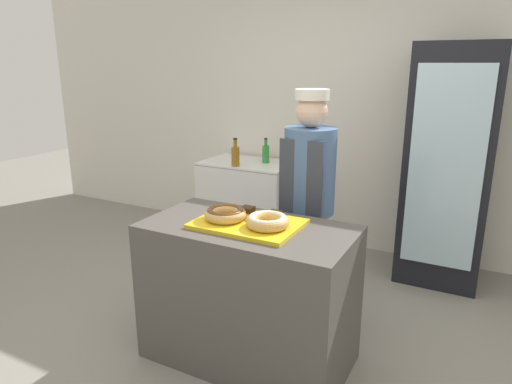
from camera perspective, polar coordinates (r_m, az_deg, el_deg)
name	(u,v)px	position (r m, az deg, el deg)	size (l,w,h in m)	color
ground_plane	(249,356)	(3.09, -0.92, -19.80)	(14.00, 14.00, 0.00)	gray
wall_back	(355,112)	(4.52, 12.29, 9.77)	(8.00, 0.06, 2.70)	silver
display_counter	(248,294)	(2.85, -0.96, -12.58)	(1.24, 0.65, 0.88)	#4C4742
serving_tray	(248,224)	(2.67, -1.00, -3.99)	(0.61, 0.43, 0.02)	yellow
donut_chocolate_glaze	(225,213)	(2.70, -3.86, -2.68)	(0.25, 0.25, 0.07)	tan
donut_light_glaze	(267,221)	(2.57, 1.44, -3.60)	(0.25, 0.25, 0.07)	tan
brownie_back_left	(247,209)	(2.84, -1.09, -2.18)	(0.08, 0.08, 0.03)	#382111
brownie_back_right	(274,214)	(2.75, 2.32, -2.74)	(0.08, 0.08, 0.03)	#382111
baker_person	(308,202)	(3.20, 6.56, -1.26)	(0.36, 0.36, 1.64)	#4C4C51
beverage_fridge	(449,167)	(4.06, 22.96, 2.90)	(0.65, 0.61, 1.96)	black
chest_freezer	(249,201)	(4.73, -0.92, -1.11)	(0.92, 0.60, 0.83)	white
bottle_green	(266,153)	(4.57, 1.23, 4.86)	(0.07, 0.07, 0.25)	#2D8C38
bottle_amber	(235,155)	(4.42, -2.59, 4.59)	(0.08, 0.08, 0.28)	#99661E
bottle_amber_b	(266,152)	(4.67, 1.20, 5.00)	(0.06, 0.06, 0.23)	#99661E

